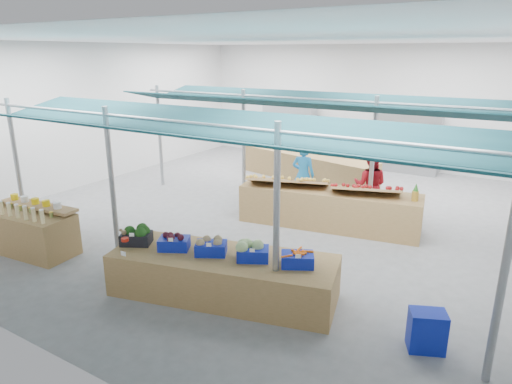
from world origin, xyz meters
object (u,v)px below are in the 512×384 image
(vendor_right, at_px, (370,185))
(crate_stack, at_px, (427,331))
(fruit_counter, at_px, (329,208))
(vendor_left, at_px, (303,175))
(bottle_shelf, at_px, (32,230))
(veg_counter, at_px, (223,275))

(vendor_right, bearing_deg, crate_stack, 107.14)
(fruit_counter, xyz_separation_m, vendor_left, (-1.20, 1.10, 0.38))
(bottle_shelf, relative_size, vendor_right, 1.19)
(fruit_counter, relative_size, vendor_left, 2.50)
(fruit_counter, relative_size, crate_stack, 7.18)
(fruit_counter, distance_m, crate_stack, 4.70)
(bottle_shelf, height_order, vendor_left, vendor_left)
(vendor_right, bearing_deg, vendor_left, -9.48)
(bottle_shelf, relative_size, fruit_counter, 0.48)
(crate_stack, height_order, vendor_left, vendor_left)
(bottle_shelf, relative_size, crate_stack, 3.43)
(veg_counter, distance_m, vendor_left, 5.09)
(fruit_counter, height_order, crate_stack, fruit_counter)
(crate_stack, bearing_deg, bottle_shelf, -173.66)
(vendor_left, bearing_deg, fruit_counter, 128.01)
(fruit_counter, xyz_separation_m, crate_stack, (2.97, -3.63, -0.16))
(vendor_left, relative_size, vendor_right, 1.00)
(veg_counter, relative_size, vendor_right, 2.26)
(veg_counter, xyz_separation_m, vendor_right, (0.84, 4.98, 0.46))
(fruit_counter, bearing_deg, vendor_right, 51.91)
(vendor_left, bearing_deg, bottle_shelf, 49.34)
(crate_stack, bearing_deg, fruit_counter, 129.28)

